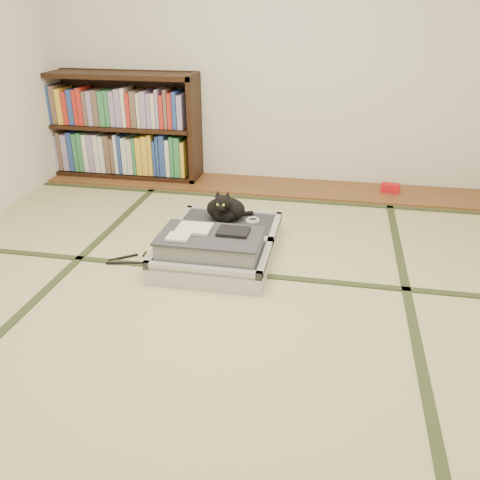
# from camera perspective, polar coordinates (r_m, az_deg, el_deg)

# --- Properties ---
(floor) EXTENTS (4.50, 4.50, 0.00)m
(floor) POSITION_cam_1_polar(r_m,az_deg,el_deg) (2.72, -2.48, -7.77)
(floor) COLOR tan
(floor) RESTS_ON ground
(wood_strip) EXTENTS (4.00, 0.50, 0.02)m
(wood_strip) POSITION_cam_1_polar(r_m,az_deg,el_deg) (4.50, 3.44, 6.02)
(wood_strip) COLOR brown
(wood_strip) RESTS_ON ground
(red_item) EXTENTS (0.16, 0.12, 0.07)m
(red_item) POSITION_cam_1_polar(r_m,az_deg,el_deg) (4.50, 16.53, 5.63)
(red_item) COLOR red
(red_item) RESTS_ON wood_strip
(room_shell) EXTENTS (4.50, 4.50, 4.50)m
(room_shell) POSITION_cam_1_polar(r_m,az_deg,el_deg) (2.29, -3.21, 24.74)
(room_shell) COLOR white
(room_shell) RESTS_ON ground
(tatami_borders) EXTENTS (4.00, 4.50, 0.01)m
(tatami_borders) POSITION_cam_1_polar(r_m,az_deg,el_deg) (3.13, -0.39, -2.91)
(tatami_borders) COLOR #2D381E
(tatami_borders) RESTS_ON ground
(bookcase) EXTENTS (1.46, 0.33, 0.94)m
(bookcase) POSITION_cam_1_polar(r_m,az_deg,el_deg) (4.82, -13.43, 12.14)
(bookcase) COLOR black
(bookcase) RESTS_ON wood_strip
(suitcase) EXTENTS (0.68, 0.91, 0.27)m
(suitcase) POSITION_cam_1_polar(r_m,az_deg,el_deg) (3.19, -2.49, -0.56)
(suitcase) COLOR #AEAFB3
(suitcase) RESTS_ON floor
(cat) EXTENTS (0.30, 0.31, 0.25)m
(cat) POSITION_cam_1_polar(r_m,az_deg,el_deg) (3.41, -1.66, 3.50)
(cat) COLOR black
(cat) RESTS_ON suitcase
(cable_coil) EXTENTS (0.09, 0.09, 0.02)m
(cable_coil) POSITION_cam_1_polar(r_m,az_deg,el_deg) (3.44, 1.42, 2.27)
(cable_coil) COLOR white
(cable_coil) RESTS_ON suitcase
(hanger) EXTENTS (0.39, 0.21, 0.01)m
(hanger) POSITION_cam_1_polar(r_m,az_deg,el_deg) (3.25, -11.31, -2.32)
(hanger) COLOR black
(hanger) RESTS_ON floor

